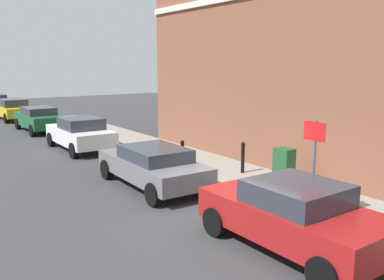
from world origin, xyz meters
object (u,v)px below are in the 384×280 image
(car_red, at_px, (294,214))
(car_grey, at_px, (153,165))
(utility_cabinet, at_px, (284,169))
(bollard_near_cabinet, at_px, (243,156))
(car_green, at_px, (39,118))
(car_white, at_px, (80,133))
(street_sign, at_px, (314,154))
(car_yellow, at_px, (13,109))
(bollard_far_kerb, at_px, (182,154))

(car_red, xyz_separation_m, car_grey, (-0.13, 5.40, -0.05))
(utility_cabinet, bearing_deg, bollard_near_cabinet, 86.95)
(car_green, xyz_separation_m, utility_cabinet, (2.74, -15.52, -0.05))
(car_green, distance_m, bollard_near_cabinet, 13.94)
(car_red, xyz_separation_m, bollard_near_cabinet, (2.87, 4.65, -0.03))
(car_grey, height_order, car_white, car_white)
(car_white, relative_size, utility_cabinet, 3.59)
(car_red, distance_m, street_sign, 1.87)
(car_green, distance_m, car_yellow, 5.94)
(car_green, bearing_deg, utility_cabinet, -170.39)
(car_red, distance_m, bollard_near_cabinet, 5.46)
(car_red, relative_size, car_green, 0.95)
(car_white, distance_m, car_yellow, 12.17)
(car_grey, relative_size, utility_cabinet, 3.76)
(utility_cabinet, relative_size, bollard_near_cabinet, 1.11)
(car_green, relative_size, utility_cabinet, 3.62)
(bollard_far_kerb, bearing_deg, utility_cabinet, -67.81)
(car_yellow, bearing_deg, bollard_far_kerb, -176.31)
(car_grey, distance_m, car_green, 12.89)
(car_green, bearing_deg, car_grey, 178.90)
(utility_cabinet, bearing_deg, street_sign, -122.46)
(car_yellow, bearing_deg, street_sign, -177.23)
(car_grey, xyz_separation_m, car_white, (0.21, 6.66, 0.06))
(car_red, xyz_separation_m, car_green, (0.03, 18.29, -0.01))
(car_grey, height_order, car_yellow, car_yellow)
(car_yellow, distance_m, street_sign, 23.57)
(utility_cabinet, distance_m, bollard_near_cabinet, 1.88)
(bollard_far_kerb, bearing_deg, car_red, -103.11)
(car_green, height_order, utility_cabinet, car_green)
(utility_cabinet, relative_size, street_sign, 0.50)
(car_red, xyz_separation_m, car_yellow, (-0.03, 24.23, 0.01))
(car_white, xyz_separation_m, bollard_far_kerb, (1.34, -5.98, -0.04))
(car_white, distance_m, street_sign, 11.46)
(car_red, relative_size, bollard_near_cabinet, 3.79)
(street_sign, bearing_deg, car_grey, 108.81)
(utility_cabinet, xyz_separation_m, street_sign, (-1.30, -2.05, 0.98))
(car_grey, relative_size, bollard_near_cabinet, 4.16)
(car_grey, relative_size, car_white, 1.05)
(car_yellow, distance_m, utility_cabinet, 21.64)
(car_yellow, height_order, utility_cabinet, car_yellow)
(utility_cabinet, bearing_deg, bollard_far_kerb, 112.19)
(car_white, height_order, bollard_far_kerb, car_white)
(car_red, height_order, street_sign, street_sign)
(car_green, bearing_deg, car_yellow, 0.20)
(car_green, bearing_deg, street_sign, -175.72)
(car_grey, xyz_separation_m, bollard_far_kerb, (1.55, 0.68, 0.02))
(car_yellow, bearing_deg, car_red, 179.20)
(car_green, distance_m, bollard_far_kerb, 12.29)
(utility_cabinet, relative_size, bollard_far_kerb, 1.11)
(car_green, height_order, car_yellow, car_yellow)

